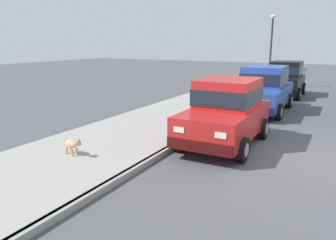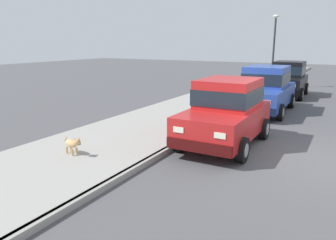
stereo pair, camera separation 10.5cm
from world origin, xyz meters
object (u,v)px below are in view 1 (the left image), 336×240
object	(u,v)px
car_blue_sedan	(264,88)
dog_tan	(73,144)
car_black_hatchback	(285,78)
street_lamp	(271,42)
car_red_hatchback	(226,111)

from	to	relation	value
car_blue_sedan	dog_tan	bearing A→B (deg)	-108.51
car_blue_sedan	car_black_hatchback	bearing A→B (deg)	88.83
car_blue_sedan	street_lamp	xyz separation A→B (m)	(-1.36, 7.71, 1.92)
car_black_hatchback	street_lamp	size ratio (longest dim) A/B	0.86
car_red_hatchback	dog_tan	distance (m)	4.31
car_blue_sedan	car_black_hatchback	world-z (taller)	car_blue_sedan
car_black_hatchback	street_lamp	xyz separation A→B (m)	(-1.46, 2.84, 1.93)
car_blue_sedan	street_lamp	size ratio (longest dim) A/B	1.05
car_red_hatchback	car_blue_sedan	distance (m)	5.22
dog_tan	car_black_hatchback	bearing A→B (deg)	77.64
car_red_hatchback	street_lamp	world-z (taller)	street_lamp
car_black_hatchback	dog_tan	size ratio (longest dim) A/B	5.14
car_blue_sedan	street_lamp	world-z (taller)	street_lamp
car_red_hatchback	car_black_hatchback	xyz separation A→B (m)	(0.01, 10.10, 0.00)
car_blue_sedan	car_black_hatchback	distance (m)	4.87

